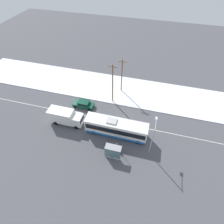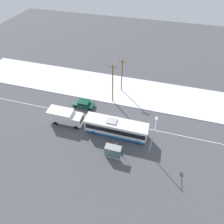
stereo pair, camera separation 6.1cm
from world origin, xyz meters
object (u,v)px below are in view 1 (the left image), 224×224
at_px(utility_pole_snowlot, 122,75).
at_px(sedan_car, 84,104).
at_px(bus_shelter, 113,151).
at_px(pedestrian_at_stop, 117,145).
at_px(streetlamp, 153,136).
at_px(utility_pole_roadside, 113,84).
at_px(box_truck, 65,117).
at_px(city_bus, 116,128).

bearing_deg(utility_pole_snowlot, sedan_car, -131.47).
height_order(bus_shelter, utility_pole_snowlot, utility_pole_snowlot).
bearing_deg(sedan_car, pedestrian_at_stop, 138.28).
bearing_deg(streetlamp, bus_shelter, -154.01).
height_order(bus_shelter, utility_pole_roadside, utility_pole_roadside).
bearing_deg(pedestrian_at_stop, box_truck, 163.56).
relative_size(sedan_car, streetlamp, 0.69).
xyz_separation_m(pedestrian_at_stop, utility_pole_roadside, (-3.88, 11.78, 3.88)).
distance_m(bus_shelter, streetlamp, 6.99).
bearing_deg(city_bus, utility_pole_snowlot, 98.75).
bearing_deg(utility_pole_roadside, bus_shelter, -74.92).
relative_size(box_truck, pedestrian_at_stop, 4.13).
bearing_deg(box_truck, streetlamp, -7.07).
bearing_deg(streetlamp, utility_pole_roadside, 131.83).
bearing_deg(box_truck, sedan_car, 72.47).
relative_size(box_truck, utility_pole_snowlot, 0.81).
distance_m(city_bus, bus_shelter, 4.83).
height_order(pedestrian_at_stop, streetlamp, streetlamp).
bearing_deg(city_bus, streetlamp, -16.69).
bearing_deg(pedestrian_at_stop, utility_pole_roadside, 108.23).
xyz_separation_m(box_truck, utility_pole_roadside, (7.28, 8.49, 3.13)).
bearing_deg(box_truck, city_bus, -0.74).
height_order(box_truck, bus_shelter, box_truck).
height_order(sedan_car, utility_pole_roadside, utility_pole_roadside).
xyz_separation_m(box_truck, bus_shelter, (10.89, -4.92, -0.07)).
distance_m(utility_pole_roadside, utility_pole_snowlot, 4.37).
xyz_separation_m(box_truck, utility_pole_snowlot, (8.28, 12.70, 2.55)).
bearing_deg(city_bus, utility_pole_roadside, 109.04).
xyz_separation_m(city_bus, box_truck, (-10.25, 0.13, 0.00)).
distance_m(pedestrian_at_stop, streetlamp, 6.56).
relative_size(pedestrian_at_stop, streetlamp, 0.25).
distance_m(box_truck, sedan_car, 5.53).
bearing_deg(streetlamp, sedan_car, 154.28).
xyz_separation_m(city_bus, bus_shelter, (0.64, -4.79, -0.07)).
height_order(streetlamp, utility_pole_roadside, utility_pole_roadside).
height_order(city_bus, utility_pole_roadside, utility_pole_roadside).
relative_size(box_truck, streetlamp, 1.03).
distance_m(sedan_car, utility_pole_snowlot, 10.61).
bearing_deg(sedan_car, bus_shelter, 132.43).
bearing_deg(box_truck, utility_pole_roadside, 49.40).
distance_m(sedan_car, bus_shelter, 13.74).
distance_m(bus_shelter, utility_pole_snowlot, 18.01).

